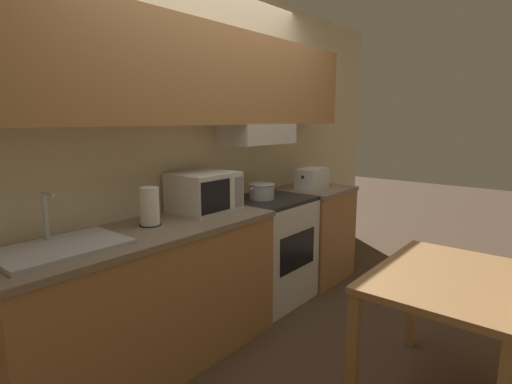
% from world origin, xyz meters
% --- Properties ---
extents(ground_plane, '(16.00, 16.00, 0.00)m').
position_xyz_m(ground_plane, '(0.00, 0.00, 0.00)').
color(ground_plane, '#4C3828').
extents(wall_back, '(5.48, 0.38, 2.55)m').
position_xyz_m(wall_back, '(0.01, -0.07, 1.53)').
color(wall_back, beige).
rests_on(wall_back, ground_plane).
extents(lower_counter_main, '(1.75, 0.61, 0.88)m').
position_xyz_m(lower_counter_main, '(-0.68, -0.30, 0.44)').
color(lower_counter_main, '#B27A47').
rests_on(lower_counter_main, ground_plane).
extents(lower_counter_right_stub, '(0.67, 0.61, 0.88)m').
position_xyz_m(lower_counter_right_stub, '(1.22, -0.30, 0.44)').
color(lower_counter_right_stub, '#B27A47').
rests_on(lower_counter_right_stub, ground_plane).
extents(stove_range, '(0.67, 0.58, 0.88)m').
position_xyz_m(stove_range, '(0.54, -0.29, 0.44)').
color(stove_range, silver).
rests_on(stove_range, ground_plane).
extents(cooking_pot, '(0.29, 0.21, 0.13)m').
position_xyz_m(cooking_pot, '(0.47, -0.26, 0.95)').
color(cooking_pot, '#B7BABF').
rests_on(cooking_pot, stove_range).
extents(microwave, '(0.42, 0.38, 0.27)m').
position_xyz_m(microwave, '(-0.12, -0.21, 1.02)').
color(microwave, silver).
rests_on(microwave, lower_counter_main).
extents(toaster, '(0.32, 0.20, 0.19)m').
position_xyz_m(toaster, '(1.18, -0.30, 0.98)').
color(toaster, silver).
rests_on(toaster, lower_counter_right_stub).
extents(sink_basin, '(0.60, 0.40, 0.28)m').
position_xyz_m(sink_basin, '(-1.16, -0.30, 0.90)').
color(sink_basin, '#B7BABF').
rests_on(sink_basin, lower_counter_main).
extents(paper_towel_roll, '(0.13, 0.13, 0.24)m').
position_xyz_m(paper_towel_roll, '(-0.60, -0.24, 1.00)').
color(paper_towel_roll, black).
rests_on(paper_towel_roll, lower_counter_main).
extents(dining_table, '(0.97, 0.72, 0.73)m').
position_xyz_m(dining_table, '(0.14, -1.79, 0.62)').
color(dining_table, '#9E7042').
rests_on(dining_table, ground_plane).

